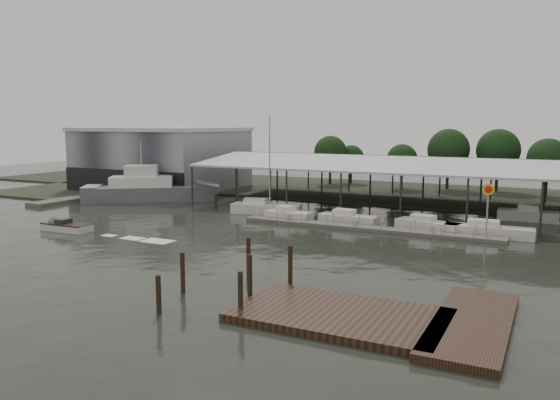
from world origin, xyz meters
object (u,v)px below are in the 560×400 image
at_px(shell_fuel_sign, 488,201).
at_px(speedboat_underway, 63,227).
at_px(grey_trawler, 151,190).
at_px(white_sailboat, 265,208).

relative_size(shell_fuel_sign, speedboat_underway, 0.32).
bearing_deg(grey_trawler, shell_fuel_sign, -42.92).
height_order(shell_fuel_sign, grey_trawler, grey_trawler).
height_order(grey_trawler, white_sailboat, white_sailboat).
bearing_deg(speedboat_underway, shell_fuel_sign, -161.48).
distance_m(grey_trawler, white_sailboat, 20.46).
xyz_separation_m(grey_trawler, speedboat_underway, (6.63, -21.88, -1.19)).
bearing_deg(white_sailboat, shell_fuel_sign, -24.05).
relative_size(grey_trawler, speedboat_underway, 1.09).
xyz_separation_m(shell_fuel_sign, speedboat_underway, (-40.35, -14.56, -3.53)).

